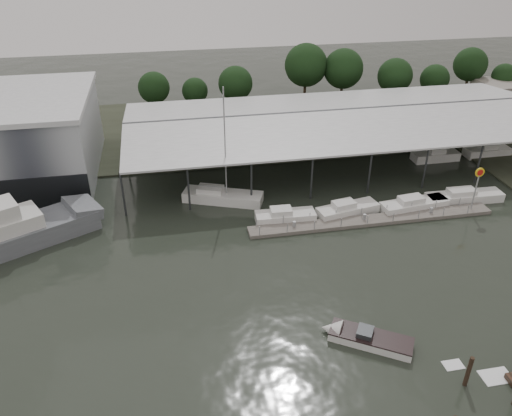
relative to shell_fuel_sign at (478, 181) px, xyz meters
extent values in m
plane|color=#242A22|center=(-27.00, -9.99, -3.93)|extent=(200.00, 200.00, 0.00)
cube|color=#353B2C|center=(-27.00, 32.01, -3.83)|extent=(140.00, 30.00, 0.30)
cube|color=#303436|center=(-10.00, 18.01, 2.84)|extent=(58.00, 0.40, 0.30)
cylinder|color=#303436|center=(-39.00, 6.51, -1.18)|extent=(0.24, 0.24, 5.50)
cylinder|color=#303436|center=(-39.00, 29.51, -1.18)|extent=(0.24, 0.24, 5.50)
cylinder|color=#303436|center=(19.00, 29.51, -1.18)|extent=(0.24, 0.24, 5.50)
cube|color=slate|center=(-12.00, 0.01, -3.73)|extent=(28.00, 2.00, 0.40)
cylinder|color=#95979A|center=(-25.00, -0.89, -3.13)|extent=(0.10, 0.10, 1.20)
cylinder|color=#95979A|center=(1.00, 0.91, -3.13)|extent=(0.10, 0.10, 1.20)
cube|color=#95979A|center=(-13.00, 0.01, -3.23)|extent=(0.30, 0.30, 0.70)
cylinder|color=#95979A|center=(0.00, 0.01, -1.43)|extent=(0.16, 0.16, 5.00)
cylinder|color=yellow|center=(0.00, 0.01, 1.07)|extent=(1.10, 0.12, 1.10)
cylinder|color=red|center=(0.00, -0.06, 1.07)|extent=(0.70, 0.05, 0.70)
cube|color=gray|center=(28.00, 35.01, -1.93)|extent=(10.00, 8.00, 4.00)
cube|color=slate|center=(-50.01, 2.39, -3.03)|extent=(17.09, 12.02, 2.40)
cube|color=slate|center=(-43.45, 5.85, -2.03)|extent=(4.95, 5.49, 1.80)
cube|color=silver|center=(-27.73, 7.77, -3.43)|extent=(9.71, 5.86, 1.40)
cube|color=silver|center=(-29.13, 8.32, -2.53)|extent=(3.46, 2.77, 0.80)
cylinder|color=#95979A|center=(-27.29, 7.60, 3.55)|extent=(0.16, 0.16, 12.88)
cylinder|color=#95979A|center=(-28.87, 8.22, -2.03)|extent=(3.30, 1.39, 0.12)
cube|color=silver|center=(-19.30, -17.42, -3.58)|extent=(6.54, 5.14, 0.90)
cone|color=silver|center=(-21.99, -15.73, -3.58)|extent=(2.42, 2.54, 2.00)
cube|color=black|center=(-19.30, -17.42, -3.18)|extent=(6.57, 5.19, 0.12)
cube|color=#303436|center=(-19.74, -17.14, -2.93)|extent=(1.76, 1.82, 0.50)
cube|color=white|center=(-14.02, -20.73, -3.91)|extent=(2.30, 1.50, 0.04)
cube|color=white|center=(-11.48, -22.33, -3.91)|extent=(3.10, 2.00, 0.04)
cube|color=silver|center=(-21.49, 2.00, -3.43)|extent=(6.73, 2.48, 1.10)
cube|color=silver|center=(-21.99, 2.00, -2.63)|extent=(2.39, 1.70, 0.70)
cube|color=silver|center=(-14.16, 2.13, -3.43)|extent=(7.50, 3.55, 1.10)
cube|color=silver|center=(-14.66, 2.13, -2.63)|extent=(2.78, 2.06, 0.70)
cube|color=silver|center=(-6.19, 1.75, -3.43)|extent=(8.27, 3.09, 1.10)
cube|color=silver|center=(-6.69, 1.75, -2.63)|extent=(2.99, 1.91, 0.70)
cube|color=silver|center=(0.53, 2.41, -3.43)|extent=(9.27, 2.46, 1.10)
cube|color=silver|center=(0.03, 2.41, -2.63)|extent=(3.27, 1.69, 0.70)
cylinder|color=#332319|center=(-14.17, -22.56, -2.88)|extent=(0.32, 0.32, 3.30)
cylinder|color=#302215|center=(-34.95, 39.08, -2.07)|extent=(0.50, 0.50, 3.71)
sphere|color=#1C3B18|center=(-34.95, 39.08, 1.27)|extent=(5.20, 5.20, 5.20)
cylinder|color=#302215|center=(-28.23, 38.87, -2.37)|extent=(0.50, 0.50, 3.11)
sphere|color=#1C3B18|center=(-28.23, 38.87, 0.42)|extent=(4.35, 4.35, 4.35)
cylinder|color=#302215|center=(-21.57, 37.15, -1.88)|extent=(0.50, 0.50, 4.09)
sphere|color=#1C3B18|center=(-21.57, 37.15, 1.79)|extent=(5.72, 5.72, 5.72)
cylinder|color=#302215|center=(-8.67, 40.12, -1.28)|extent=(0.50, 0.50, 5.30)
sphere|color=#1C3B18|center=(-8.67, 40.12, 3.49)|extent=(7.41, 7.41, 7.41)
cylinder|color=#302215|center=(-2.33, 38.60, -1.47)|extent=(0.50, 0.50, 4.90)
sphere|color=#1C3B18|center=(-2.33, 38.60, 2.94)|extent=(6.87, 6.87, 6.87)
cylinder|color=#302215|center=(6.08, 35.72, -1.80)|extent=(0.50, 0.50, 4.26)
sphere|color=#1C3B18|center=(6.08, 35.72, 2.04)|extent=(5.97, 5.97, 5.97)
cylinder|color=#302215|center=(13.63, 35.62, -2.12)|extent=(0.50, 0.50, 3.60)
sphere|color=#1C3B18|center=(13.63, 35.62, 1.12)|extent=(5.04, 5.04, 5.04)
cylinder|color=#302215|center=(22.90, 39.94, -1.74)|extent=(0.50, 0.50, 4.37)
sphere|color=#1C3B18|center=(22.90, 39.94, 2.19)|extent=(6.11, 6.11, 6.11)
cylinder|color=#302215|center=(28.53, 37.40, -2.36)|extent=(0.50, 0.50, 3.14)
sphere|color=#1C3B18|center=(28.53, 37.40, 0.47)|extent=(4.40, 4.40, 4.40)
camera|label=1|loc=(-33.66, -44.13, 25.10)|focal=35.00mm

